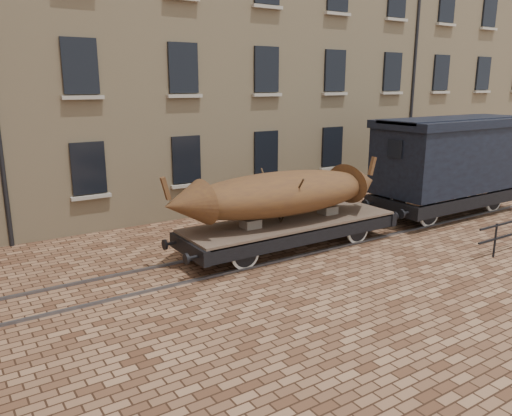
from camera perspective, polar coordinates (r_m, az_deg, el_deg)
ground at (r=16.10m, az=8.14°, el=-3.72°), size 90.00×90.00×0.00m
warehouse_cream at (r=25.28m, az=-1.63°, el=18.86°), size 40.00×10.19×14.00m
rail_track at (r=16.09m, az=8.14°, el=-3.62°), size 30.00×1.52×0.06m
flatcar_wagon at (r=15.00m, az=4.01°, el=-2.08°), size 7.62×2.07×1.15m
iron_boat at (r=14.52m, az=2.88°, el=1.68°), size 7.27×2.28×1.71m
goods_van at (r=19.98m, az=21.41°, el=5.67°), size 7.09×2.58×3.67m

